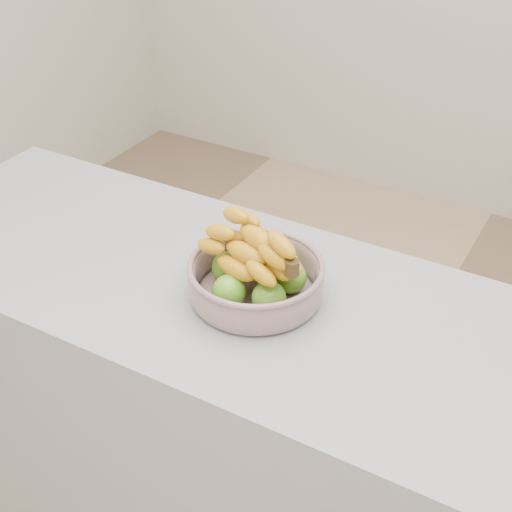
{
  "coord_description": "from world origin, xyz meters",
  "views": [
    {
      "loc": [
        0.49,
        -1.19,
        1.79
      ],
      "look_at": [
        -0.09,
        -0.17,
        1.0
      ],
      "focal_mm": 50.0,
      "sensor_mm": 36.0,
      "label": 1
    }
  ],
  "objects": [
    {
      "name": "fruit_bowl",
      "position": [
        -0.09,
        -0.17,
        0.95
      ],
      "size": [
        0.28,
        0.28,
        0.16
      ],
      "rotation": [
        0.0,
        0.0,
        -0.37
      ],
      "color": "#92A0AF",
      "rests_on": "counter"
    },
    {
      "name": "counter",
      "position": [
        0.0,
        -0.17,
        0.45
      ],
      "size": [
        2.0,
        0.6,
        0.9
      ],
      "primitive_type": "cube",
      "color": "gray",
      "rests_on": "ground"
    }
  ]
}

